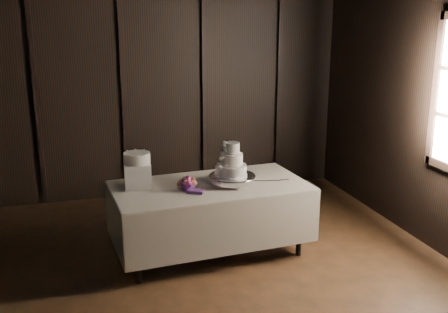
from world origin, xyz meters
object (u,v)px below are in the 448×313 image
at_px(display_table, 210,216).
at_px(cake_stand, 232,180).
at_px(small_cake, 137,158).
at_px(box_pedestal, 138,175).
at_px(wedding_cake, 230,163).
at_px(bouquet, 188,184).

xyz_separation_m(display_table, cake_stand, (0.23, -0.03, 0.39)).
bearing_deg(cake_stand, small_cake, 170.06).
distance_m(cake_stand, box_pedestal, 0.96).
bearing_deg(wedding_cake, cake_stand, 31.74).
distance_m(display_table, bouquet, 0.48).
distance_m(cake_stand, small_cake, 1.00).
bearing_deg(display_table, box_pedestal, 164.69).
relative_size(cake_stand, small_cake, 1.82).
xyz_separation_m(display_table, small_cake, (-0.72, 0.13, 0.65)).
xyz_separation_m(display_table, wedding_cake, (0.20, -0.05, 0.57)).
bearing_deg(bouquet, wedding_cake, 5.52).
relative_size(cake_stand, box_pedestal, 1.86).
xyz_separation_m(box_pedestal, small_cake, (0.00, 0.00, 0.18)).
bearing_deg(wedding_cake, bouquet, -172.48).
height_order(display_table, cake_stand, cake_stand).
distance_m(wedding_cake, box_pedestal, 0.94).
bearing_deg(small_cake, wedding_cake, -11.10).
distance_m(box_pedestal, small_cake, 0.18).
bearing_deg(box_pedestal, wedding_cake, -11.10).
height_order(cake_stand, small_cake, small_cake).
relative_size(cake_stand, bouquet, 1.33).
height_order(display_table, box_pedestal, box_pedestal).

